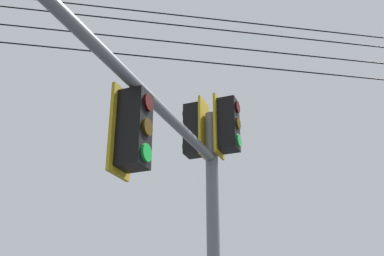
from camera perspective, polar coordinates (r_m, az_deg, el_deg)
signal_mast_assembly at (r=6.81m, az=0.23°, el=-6.66°), size 4.62×2.75×5.95m
overhead_wire_span at (r=9.01m, az=9.01°, el=9.77°), size 1.17×23.82×1.43m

